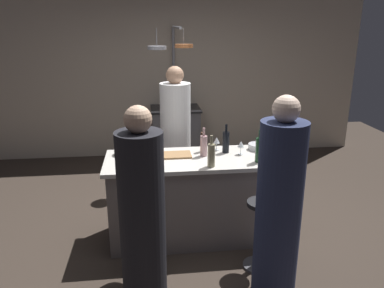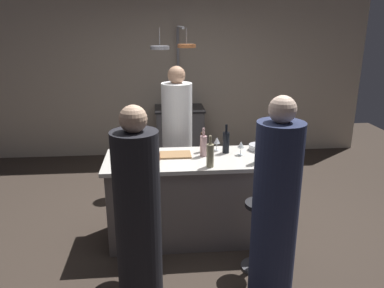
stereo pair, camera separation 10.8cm
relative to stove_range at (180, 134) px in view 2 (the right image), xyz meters
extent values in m
plane|color=#382D26|center=(0.00, -2.45, -0.45)|extent=(9.00, 9.00, 0.00)
cube|color=#BCAD99|center=(0.00, 0.40, 0.85)|extent=(6.40, 0.16, 2.60)
cube|color=slate|center=(0.00, -2.45, -0.02)|extent=(1.72, 0.66, 0.86)
cube|color=beige|center=(0.00, -2.45, 0.43)|extent=(1.80, 0.72, 0.04)
cube|color=#47474C|center=(0.00, 0.00, -0.02)|extent=(0.76, 0.60, 0.86)
cube|color=black|center=(0.00, 0.00, 0.43)|extent=(0.80, 0.64, 0.03)
cylinder|color=white|center=(-0.12, -1.63, 0.32)|extent=(0.37, 0.37, 1.54)
sphere|color=tan|center=(-0.12, -1.63, 1.18)|extent=(0.21, 0.21, 0.21)
cylinder|color=#4C4C51|center=(-0.54, -3.07, -0.43)|extent=(0.28, 0.28, 0.02)
cylinder|color=#4C4C51|center=(-0.54, -3.07, -0.11)|extent=(0.06, 0.06, 0.62)
cylinder|color=black|center=(-0.54, -3.07, 0.21)|extent=(0.26, 0.26, 0.04)
cylinder|color=black|center=(-0.52, -3.46, 0.29)|extent=(0.35, 0.35, 1.48)
sphere|color=#D8AD8C|center=(-0.52, -3.46, 1.12)|extent=(0.20, 0.20, 0.20)
cylinder|color=#4C4C51|center=(0.54, -3.07, -0.43)|extent=(0.28, 0.28, 0.02)
cylinder|color=#4C4C51|center=(0.54, -3.07, -0.11)|extent=(0.06, 0.06, 0.62)
cylinder|color=black|center=(0.54, -3.07, 0.21)|extent=(0.26, 0.26, 0.04)
cylinder|color=#262D4C|center=(0.55, -3.46, 0.31)|extent=(0.36, 0.36, 1.52)
sphere|color=beige|center=(0.55, -3.46, 1.17)|extent=(0.21, 0.21, 0.21)
cylinder|color=gray|center=(0.00, 0.25, 0.63)|extent=(0.04, 0.04, 2.15)
cylinder|color=gray|center=(0.00, -0.42, 1.70)|extent=(0.04, 1.33, 0.04)
cylinder|color=gray|center=(-0.30, -0.94, 1.45)|extent=(0.25, 0.25, 0.04)
cylinder|color=gray|center=(-0.30, -0.93, 1.58)|extent=(0.01, 0.01, 0.25)
cylinder|color=#B26638|center=(0.05, -0.97, 1.48)|extent=(0.24, 0.24, 0.04)
cylinder|color=gray|center=(0.05, -0.93, 1.59)|extent=(0.01, 0.01, 0.23)
cube|color=#997047|center=(-0.18, -2.37, 0.46)|extent=(0.32, 0.22, 0.02)
cylinder|color=#382319|center=(0.12, -2.26, 0.56)|extent=(0.05, 0.05, 0.21)
cylinder|color=black|center=(0.36, -2.32, 0.56)|extent=(0.07, 0.07, 0.22)
cylinder|color=black|center=(0.36, -2.32, 0.72)|extent=(0.03, 0.03, 0.08)
cylinder|color=gray|center=(0.14, -2.71, 0.56)|extent=(0.07, 0.07, 0.22)
cylinder|color=gray|center=(0.14, -2.71, 0.72)|extent=(0.03, 0.03, 0.08)
cylinder|color=#B78C8E|center=(0.11, -2.40, 0.56)|extent=(0.07, 0.07, 0.21)
cylinder|color=#B78C8E|center=(0.11, -2.40, 0.71)|extent=(0.03, 0.03, 0.08)
cylinder|color=#193D23|center=(0.62, -2.64, 0.58)|extent=(0.07, 0.07, 0.24)
cylinder|color=#193D23|center=(0.62, -2.64, 0.74)|extent=(0.03, 0.03, 0.08)
cylinder|color=silver|center=(0.50, -2.41, 0.46)|extent=(0.06, 0.06, 0.01)
cylinder|color=silver|center=(0.50, -2.41, 0.50)|extent=(0.01, 0.01, 0.07)
cone|color=silver|center=(0.50, -2.41, 0.57)|extent=(0.07, 0.07, 0.06)
cylinder|color=silver|center=(0.27, -2.24, 0.46)|extent=(0.06, 0.06, 0.01)
cylinder|color=silver|center=(0.27, -2.24, 0.50)|extent=(0.01, 0.01, 0.07)
cone|color=silver|center=(0.27, -2.24, 0.57)|extent=(0.07, 0.07, 0.06)
cylinder|color=silver|center=(-0.70, -2.26, 0.48)|extent=(0.22, 0.22, 0.06)
cylinder|color=brown|center=(-0.42, -2.47, 0.49)|extent=(0.17, 0.17, 0.08)
cylinder|color=#B7B7BC|center=(0.72, -2.27, 0.49)|extent=(0.20, 0.20, 0.06)
camera|label=1|loc=(-0.45, -6.05, 1.76)|focal=35.46mm
camera|label=2|loc=(-0.34, -6.06, 1.76)|focal=35.46mm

